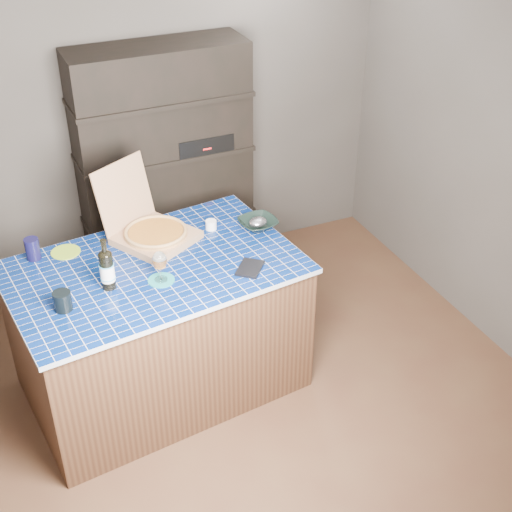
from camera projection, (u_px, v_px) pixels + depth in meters
name	position (u px, v px, depth m)	size (l,w,h in m)	color
room	(251.00, 229.00, 3.72)	(3.50, 3.50, 3.50)	#533823
shelving_unit	(166.00, 170.00, 5.08)	(1.20, 0.41, 1.80)	black
kitchen_island	(159.00, 327.00, 4.31)	(1.74, 1.22, 0.90)	#4E311E
pizza_box	(152.00, 231.00, 4.27)	(0.60, 0.63, 0.44)	#95654C
mead_bottle	(107.00, 269.00, 3.82)	(0.08, 0.08, 0.31)	black
teal_trivet	(161.00, 280.00, 3.94)	(0.15, 0.15, 0.01)	#187D7E
wine_glass	(160.00, 261.00, 3.87)	(0.08, 0.08, 0.18)	white
tumbler	(63.00, 301.00, 3.69)	(0.10, 0.10, 0.11)	black
dvd_case	(250.00, 268.00, 4.03)	(0.13, 0.18, 0.01)	black
bowl	(258.00, 224.00, 4.41)	(0.23, 0.23, 0.06)	black
foil_contents	(258.00, 222.00, 4.40)	(0.12, 0.10, 0.06)	#A4A3AE
white_jar	(211.00, 225.00, 4.40)	(0.07, 0.07, 0.06)	white
navy_cup	(33.00, 249.00, 4.09)	(0.08, 0.08, 0.13)	black
green_trivet	(66.00, 252.00, 4.18)	(0.17, 0.17, 0.01)	#9BC82B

